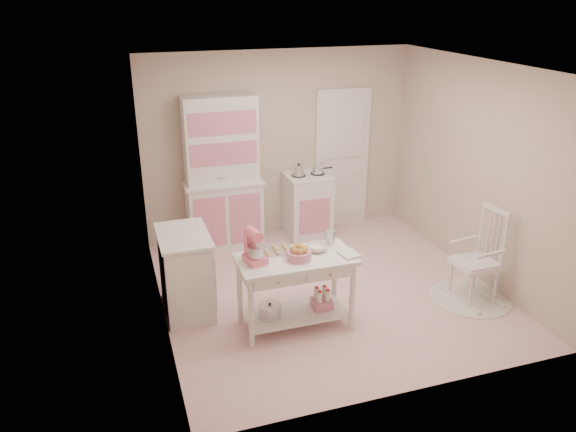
# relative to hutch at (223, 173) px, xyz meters

# --- Properties ---
(room_shell) EXTENTS (3.84, 3.84, 2.62)m
(room_shell) POSITION_rel_hutch_xyz_m (0.87, -1.66, 0.61)
(room_shell) COLOR pink
(room_shell) RESTS_ON ground
(door) EXTENTS (0.82, 0.05, 2.04)m
(door) POSITION_rel_hutch_xyz_m (1.82, 0.21, -0.02)
(door) COLOR white
(door) RESTS_ON ground
(hutch) EXTENTS (1.06, 0.50, 2.08)m
(hutch) POSITION_rel_hutch_xyz_m (0.00, 0.00, 0.00)
(hutch) COLOR white
(hutch) RESTS_ON ground
(stove) EXTENTS (0.62, 0.57, 0.92)m
(stove) POSITION_rel_hutch_xyz_m (1.20, -0.05, -0.58)
(stove) COLOR white
(stove) RESTS_ON ground
(base_cabinet) EXTENTS (0.54, 0.84, 0.92)m
(base_cabinet) POSITION_rel_hutch_xyz_m (-0.76, -1.57, -0.58)
(base_cabinet) COLOR white
(base_cabinet) RESTS_ON ground
(lace_rug) EXTENTS (0.92, 0.92, 0.01)m
(lace_rug) POSITION_rel_hutch_xyz_m (2.39, -2.34, -1.03)
(lace_rug) COLOR white
(lace_rug) RESTS_ON ground
(rocking_chair) EXTENTS (0.56, 0.77, 1.10)m
(rocking_chair) POSITION_rel_hutch_xyz_m (2.39, -2.34, -0.49)
(rocking_chair) COLOR white
(rocking_chair) RESTS_ON ground
(work_table) EXTENTS (1.20, 0.60, 0.80)m
(work_table) POSITION_rel_hutch_xyz_m (0.28, -2.23, -0.64)
(work_table) COLOR white
(work_table) RESTS_ON ground
(stand_mixer) EXTENTS (0.25, 0.31, 0.34)m
(stand_mixer) POSITION_rel_hutch_xyz_m (-0.14, -2.21, -0.07)
(stand_mixer) COLOR #F26683
(stand_mixer) RESTS_ON work_table
(cookie_tray) EXTENTS (0.34, 0.24, 0.02)m
(cookie_tray) POSITION_rel_hutch_xyz_m (0.13, -2.05, -0.23)
(cookie_tray) COLOR silver
(cookie_tray) RESTS_ON work_table
(bread_basket) EXTENTS (0.25, 0.25, 0.09)m
(bread_basket) POSITION_rel_hutch_xyz_m (0.30, -2.28, -0.19)
(bread_basket) COLOR pink
(bread_basket) RESTS_ON work_table
(mixing_bowl) EXTENTS (0.22, 0.22, 0.07)m
(mixing_bowl) POSITION_rel_hutch_xyz_m (0.54, -2.15, -0.21)
(mixing_bowl) COLOR silver
(mixing_bowl) RESTS_ON work_table
(metal_pitcher) EXTENTS (0.10, 0.10, 0.17)m
(metal_pitcher) POSITION_rel_hutch_xyz_m (0.72, -2.07, -0.16)
(metal_pitcher) COLOR silver
(metal_pitcher) RESTS_ON work_table
(recipe_book) EXTENTS (0.20, 0.25, 0.02)m
(recipe_book) POSITION_rel_hutch_xyz_m (0.73, -2.35, -0.23)
(recipe_book) COLOR silver
(recipe_book) RESTS_ON work_table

